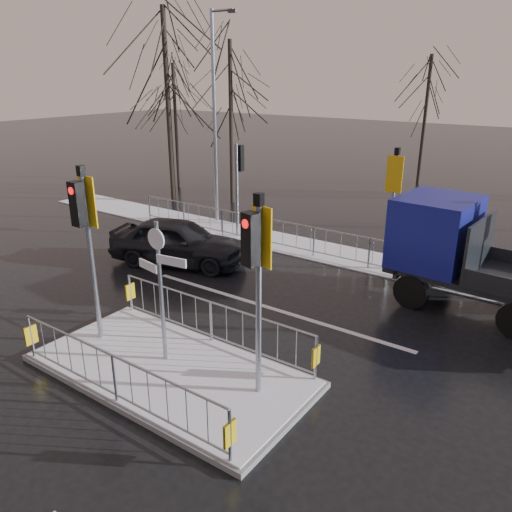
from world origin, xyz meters
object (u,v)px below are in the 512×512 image
Objects in this scene: flatbed_truck at (467,252)px; street_lamp_left at (216,112)px; car_far_lane at (178,241)px; traffic_island at (169,357)px.

street_lamp_left is at bearing 166.29° from flatbed_truck.
car_far_lane is 0.71× the size of flatbed_truck.
flatbed_truck is (4.11, 6.92, 1.13)m from traffic_island.
flatbed_truck is (8.43, 2.06, 0.76)m from car_far_lane.
flatbed_truck is at bearing 59.31° from traffic_island.
flatbed_truck is 11.23m from street_lamp_left.
traffic_island is 1.34× the size of car_far_lane.
flatbed_truck is 0.77× the size of street_lamp_left.
street_lamp_left is (-2.10, 4.63, 3.73)m from car_far_lane.
traffic_island is 0.73× the size of street_lamp_left.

